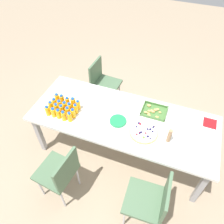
{
  "coord_description": "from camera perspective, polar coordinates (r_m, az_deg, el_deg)",
  "views": [
    {
      "loc": [
        0.51,
        -1.7,
        2.72
      ],
      "look_at": [
        -0.15,
        0.02,
        0.74
      ],
      "focal_mm": 35.08,
      "sensor_mm": 36.0,
      "label": 1
    }
  ],
  "objects": [
    {
      "name": "ground_plane",
      "position": [
        3.24,
        2.37,
        -9.89
      ],
      "size": [
        12.0,
        12.0,
        0.0
      ],
      "primitive_type": "plane",
      "color": "gray"
    },
    {
      "name": "party_table",
      "position": [
        2.72,
        2.79,
        -2.25
      ],
      "size": [
        2.27,
        0.89,
        0.72
      ],
      "color": "silver",
      "rests_on": "ground_plane"
    },
    {
      "name": "chair_far_left",
      "position": [
        3.53,
        -2.48,
        8.05
      ],
      "size": [
        0.42,
        0.42,
        0.83
      ],
      "rotation": [
        0.0,
        0.0,
        -1.63
      ],
      "color": "#4C6B4C",
      "rests_on": "ground_plane"
    },
    {
      "name": "chair_near_left",
      "position": [
        2.57,
        -13.39,
        -14.95
      ],
      "size": [
        0.44,
        0.44,
        0.83
      ],
      "rotation": [
        0.0,
        0.0,
        1.46
      ],
      "color": "#4C6B4C",
      "rests_on": "ground_plane"
    },
    {
      "name": "chair_near_right",
      "position": [
        2.41,
        10.25,
        -21.69
      ],
      "size": [
        0.42,
        0.42,
        0.83
      ],
      "rotation": [
        0.0,
        0.0,
        1.62
      ],
      "color": "#4C6B4C",
      "rests_on": "ground_plane"
    },
    {
      "name": "juice_bottle_0",
      "position": [
        2.77,
        -16.42,
        0.31
      ],
      "size": [
        0.06,
        0.06,
        0.14
      ],
      "color": "#F9AB14",
      "rests_on": "party_table"
    },
    {
      "name": "juice_bottle_1",
      "position": [
        2.73,
        -14.99,
        -0.1
      ],
      "size": [
        0.06,
        0.06,
        0.13
      ],
      "color": "#FAAE14",
      "rests_on": "party_table"
    },
    {
      "name": "juice_bottle_2",
      "position": [
        2.7,
        -13.76,
        -0.47
      ],
      "size": [
        0.06,
        0.06,
        0.14
      ],
      "color": "#FAAE14",
      "rests_on": "party_table"
    },
    {
      "name": "juice_bottle_3",
      "position": [
        2.66,
        -12.5,
        -1.0
      ],
      "size": [
        0.06,
        0.06,
        0.14
      ],
      "color": "#FAAE14",
      "rests_on": "party_table"
    },
    {
      "name": "juice_bottle_4",
      "position": [
        2.63,
        -10.96,
        -1.29
      ],
      "size": [
        0.05,
        0.05,
        0.14
      ],
      "color": "#FAAE14",
      "rests_on": "party_table"
    },
    {
      "name": "juice_bottle_5",
      "position": [
        2.81,
        -15.61,
        1.44
      ],
      "size": [
        0.05,
        0.05,
        0.15
      ],
      "color": "#F9AF14",
      "rests_on": "party_table"
    },
    {
      "name": "juice_bottle_6",
      "position": [
        2.76,
        -14.26,
        0.92
      ],
      "size": [
        0.06,
        0.06,
        0.14
      ],
      "color": "#FAAD14",
      "rests_on": "party_table"
    },
    {
      "name": "juice_bottle_7",
      "position": [
        2.73,
        -12.99,
        0.59
      ],
      "size": [
        0.06,
        0.06,
        0.14
      ],
      "color": "#FAAB14",
      "rests_on": "party_table"
    },
    {
      "name": "juice_bottle_8",
      "position": [
        2.71,
        -11.47,
        0.13
      ],
      "size": [
        0.06,
        0.06,
        0.13
      ],
      "color": "#FAAC14",
      "rests_on": "party_table"
    },
    {
      "name": "juice_bottle_9",
      "position": [
        2.67,
        -10.12,
        -0.32
      ],
      "size": [
        0.06,
        0.06,
        0.13
      ],
      "color": "#FAAD14",
      "rests_on": "party_table"
    },
    {
      "name": "juice_bottle_10",
      "position": [
        2.85,
        -14.75,
        2.33
      ],
      "size": [
        0.05,
        0.05,
        0.13
      ],
      "color": "#F9AB14",
      "rests_on": "party_table"
    },
    {
      "name": "juice_bottle_11",
      "position": [
        2.81,
        -13.49,
        1.88
      ],
      "size": [
        0.06,
        0.06,
        0.13
      ],
      "color": "#FAAC14",
      "rests_on": "party_table"
    },
    {
      "name": "juice_bottle_12",
      "position": [
        2.78,
        -12.18,
        1.49
      ],
      "size": [
        0.06,
        0.06,
        0.13
      ],
      "color": "#F9AD14",
      "rests_on": "party_table"
    },
    {
      "name": "juice_bottle_13",
      "position": [
        2.75,
        -10.99,
        1.16
      ],
      "size": [
        0.06,
        0.06,
        0.13
      ],
      "color": "#F9AC14",
      "rests_on": "party_table"
    },
    {
      "name": "juice_bottle_14",
      "position": [
        2.71,
        -9.44,
        0.79
      ],
      "size": [
        0.05,
        0.05,
        0.14
      ],
      "color": "#F9AE14",
      "rests_on": "party_table"
    },
    {
      "name": "juice_bottle_15",
      "position": [
        2.89,
        -14.08,
        3.46
      ],
      "size": [
        0.06,
        0.06,
        0.14
      ],
      "color": "#FAAC14",
      "rests_on": "party_table"
    },
    {
      "name": "juice_bottle_16",
      "position": [
        2.85,
        -12.88,
        3.12
      ],
      "size": [
        0.06,
        0.06,
        0.15
      ],
      "color": "#F9AB14",
      "rests_on": "party_table"
    },
    {
      "name": "juice_bottle_17",
      "position": [
        2.82,
        -11.49,
        2.58
      ],
      "size": [
        0.05,
        0.05,
        0.14
      ],
      "color": "#FAAE14",
      "rests_on": "party_table"
    },
    {
      "name": "juice_bottle_18",
      "position": [
        2.79,
        -10.05,
        2.38
      ],
      "size": [
        0.06,
        0.06,
        0.15
      ],
      "color": "#FAAD14",
      "rests_on": "party_table"
    },
    {
      "name": "juice_bottle_19",
      "position": [
        2.76,
        -8.82,
        1.82
      ],
      "size": [
        0.05,
        0.05,
        0.14
      ],
      "color": "#FAAC14",
      "rests_on": "party_table"
    },
    {
      "name": "fruit_pizza",
      "position": [
        2.53,
        8.26,
        -5.17
      ],
      "size": [
        0.33,
        0.33,
        0.05
      ],
      "color": "tan",
      "rests_on": "party_table"
    },
    {
      "name": "snack_tray",
      "position": [
        2.77,
        10.79,
        0.18
      ],
      "size": [
        0.31,
        0.25,
        0.04
      ],
      "color": "#477238",
      "rests_on": "party_table"
    },
    {
      "name": "plate_stack",
      "position": [
        2.62,
        1.58,
        -2.35
      ],
      "size": [
        0.2,
        0.2,
        0.02
      ],
      "color": "#1E8C4C",
      "rests_on": "party_table"
    },
    {
      "name": "napkin_stack",
      "position": [
        2.85,
        24.16,
        -2.67
      ],
      "size": [
        0.15,
        0.15,
        0.01
      ],
      "primitive_type": "cube",
      "color": "red",
      "rests_on": "party_table"
    },
    {
      "name": "cardboard_tube",
      "position": [
        2.46,
        14.73,
        -6.04
      ],
      "size": [
        0.04,
        0.04,
        0.19
      ],
      "primitive_type": "cylinder",
      "color": "#9E7A56",
      "rests_on": "party_table"
    }
  ]
}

